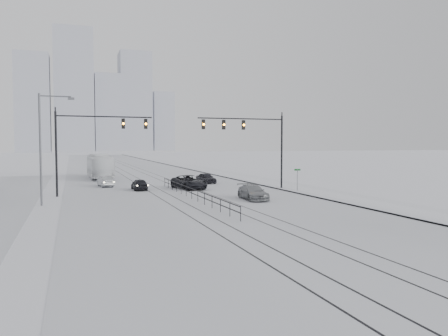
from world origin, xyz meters
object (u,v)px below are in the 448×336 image
sedan_sb_outer (105,181)px  sedan_nb_far (206,178)px  sedan_sb_inner (139,184)px  box_truck (100,167)px  sedan_nb_front (189,182)px  sedan_nb_right (253,193)px

sedan_sb_outer → sedan_nb_far: (12.28, 0.29, 0.02)m
sedan_sb_inner → box_truck: box_truck is taller
sedan_nb_far → box_truck: (-12.11, 12.47, 1.06)m
sedan_nb_front → sedan_nb_far: (3.77, 5.95, -0.11)m
sedan_sb_outer → sedan_nb_front: 10.22m
sedan_nb_front → sedan_nb_far: size_ratio=1.43×
sedan_sb_inner → sedan_sb_outer: 5.97m
sedan_sb_inner → sedan_nb_far: 10.55m
sedan_nb_right → sedan_nb_far: 16.75m
sedan_nb_front → box_truck: (-8.34, 18.42, 0.95)m
sedan_sb_outer → sedan_nb_right: size_ratio=0.84×
sedan_sb_inner → sedan_nb_right: (8.34, -11.38, 0.04)m
sedan_nb_right → box_truck: 31.35m
sedan_sb_inner → sedan_nb_far: size_ratio=0.95×
sedan_nb_front → box_truck: bearing=104.3°
sedan_nb_front → box_truck: 20.24m
sedan_nb_far → sedan_nb_right: bearing=-100.1°
sedan_sb_inner → sedan_sb_outer: sedan_sb_outer is taller
sedan_sb_outer → sedan_nb_front: bearing=139.2°
sedan_nb_right → box_truck: size_ratio=0.37×
sedan_sb_inner → sedan_sb_outer: (-3.18, 5.05, 0.01)m
sedan_sb_inner → sedan_nb_front: 5.36m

